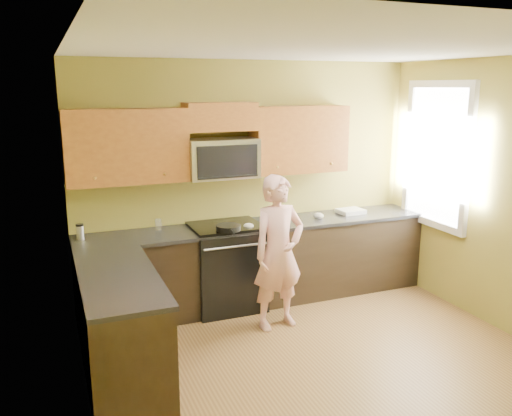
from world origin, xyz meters
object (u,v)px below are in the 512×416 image
woman (279,253)px  frying_pan (228,230)px  stove (227,266)px  microwave (222,177)px  butter_tub (282,222)px  travel_mug (81,240)px

woman → frying_pan: bearing=123.8°
stove → microwave: bearing=90.0°
butter_tub → microwave: bearing=166.7°
stove → butter_tub: butter_tub is taller
woman → butter_tub: woman is taller
microwave → woman: 1.07m
stove → frying_pan: bearing=-102.3°
butter_tub → woman: bearing=-117.1°
stove → microwave: (0.00, 0.12, 0.97)m
stove → microwave: size_ratio=1.25×
butter_tub → travel_mug: (-2.15, 0.11, -0.00)m
microwave → frying_pan: size_ratio=1.68×
stove → microwave: microwave is taller
butter_tub → stove: bearing=177.4°
stove → butter_tub: 0.79m
frying_pan → travel_mug: size_ratio=2.75×
microwave → travel_mug: 1.59m
travel_mug → woman: bearing=-21.6°
stove → woman: 0.79m
stove → frying_pan: frying_pan is taller
stove → frying_pan: size_ratio=2.10×
stove → woman: (0.34, -0.64, 0.31)m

